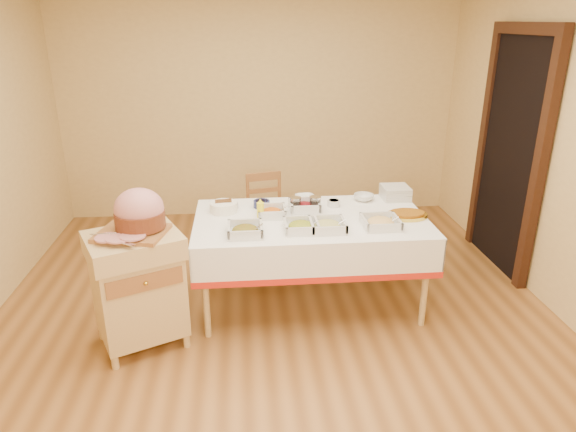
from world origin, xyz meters
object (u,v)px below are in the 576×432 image
object	(u,v)px
dining_table	(310,236)
butcher_cart	(138,284)
brass_platter	(407,215)
bread_basket	(224,207)
dining_chair	(267,216)
preserve_jar_right	(315,205)
preserve_jar_left	(295,205)
mustard_bottle	(260,210)
ham_on_board	(138,214)
plate_stack	(395,193)

from	to	relation	value
dining_table	butcher_cart	bearing A→B (deg)	-160.24
butcher_cart	brass_platter	distance (m)	2.10
bread_basket	dining_chair	bearing A→B (deg)	62.00
preserve_jar_right	butcher_cart	bearing A→B (deg)	-155.50
dining_chair	preserve_jar_left	size ratio (longest dim) A/B	7.01
mustard_bottle	ham_on_board	bearing A→B (deg)	-153.36
dining_chair	brass_platter	world-z (taller)	dining_chair
butcher_cart	dining_chair	size ratio (longest dim) A/B	1.03
dining_chair	preserve_jar_left	xyz separation A→B (m)	(0.19, -0.78, 0.38)
preserve_jar_right	dining_chair	bearing A→B (deg)	114.07
ham_on_board	preserve_jar_right	distance (m)	1.42
butcher_cart	brass_platter	bearing A→B (deg)	11.18
preserve_jar_left	plate_stack	xyz separation A→B (m)	(0.90, 0.23, 0.00)
dining_chair	bread_basket	xyz separation A→B (m)	(-0.39, -0.73, 0.37)
butcher_cart	bread_basket	bearing A→B (deg)	47.78
brass_platter	dining_table	bearing A→B (deg)	175.64
dining_table	brass_platter	bearing A→B (deg)	-4.36
ham_on_board	plate_stack	distance (m)	2.19
dining_chair	brass_platter	size ratio (longest dim) A/B	2.55
bread_basket	brass_platter	bearing A→B (deg)	-10.01
ham_on_board	bread_basket	size ratio (longest dim) A/B	2.13
mustard_bottle	brass_platter	bearing A→B (deg)	-2.76
dining_table	preserve_jar_right	world-z (taller)	preserve_jar_right
dining_chair	mustard_bottle	size ratio (longest dim) A/B	4.83
bread_basket	brass_platter	size ratio (longest dim) A/B	0.68
dining_table	bread_basket	xyz separation A→B (m)	(-0.69, 0.20, 0.20)
ham_on_board	preserve_jar_left	size ratio (longest dim) A/B	3.98
preserve_jar_right	bread_basket	bearing A→B (deg)	176.28
preserve_jar_left	plate_stack	world-z (taller)	preserve_jar_left
dining_table	ham_on_board	size ratio (longest dim) A/B	3.85
ham_on_board	brass_platter	xyz separation A→B (m)	(1.99, 0.37, -0.21)
mustard_bottle	dining_table	bearing A→B (deg)	0.30
dining_table	butcher_cart	world-z (taller)	butcher_cart
preserve_jar_left	mustard_bottle	bearing A→B (deg)	-152.03
butcher_cart	brass_platter	xyz separation A→B (m)	(2.04, 0.40, 0.29)
preserve_jar_right	mustard_bottle	xyz separation A→B (m)	(-0.45, -0.15, 0.02)
ham_on_board	plate_stack	xyz separation A→B (m)	(2.02, 0.81, -0.18)
butcher_cart	preserve_jar_left	distance (m)	1.37
mustard_bottle	bread_basket	xyz separation A→B (m)	(-0.29, 0.20, -0.04)
dining_table	dining_chair	xyz separation A→B (m)	(-0.29, 0.93, -0.17)
preserve_jar_left	brass_platter	size ratio (longest dim) A/B	0.36
dining_chair	plate_stack	xyz separation A→B (m)	(1.09, -0.55, 0.39)
mustard_bottle	plate_stack	distance (m)	1.25
preserve_jar_left	preserve_jar_right	xyz separation A→B (m)	(0.16, -0.00, 0.00)
butcher_cart	plate_stack	distance (m)	2.26
butcher_cart	preserve_jar_left	xyz separation A→B (m)	(1.18, 0.61, 0.33)
dining_table	preserve_jar_left	xyz separation A→B (m)	(-0.11, 0.15, 0.22)
preserve_jar_right	bread_basket	size ratio (longest dim) A/B	0.55
butcher_cart	plate_stack	size ratio (longest dim) A/B	3.75
butcher_cart	preserve_jar_right	xyz separation A→B (m)	(1.34, 0.61, 0.33)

